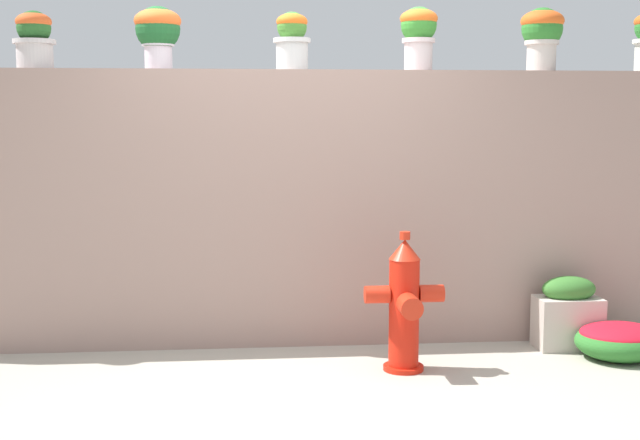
# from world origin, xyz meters

# --- Properties ---
(ground_plane) EXTENTS (24.00, 24.00, 0.00)m
(ground_plane) POSITION_xyz_m (0.00, 0.00, 0.00)
(ground_plane) COLOR #A59E90
(stone_wall) EXTENTS (5.98, 0.31, 1.92)m
(stone_wall) POSITION_xyz_m (0.00, 1.09, 0.96)
(stone_wall) COLOR gray
(stone_wall) RESTS_ON ground
(potted_plant_1) EXTENTS (0.28, 0.28, 0.39)m
(potted_plant_1) POSITION_xyz_m (-1.71, 1.11, 2.14)
(potted_plant_1) COLOR beige
(potted_plant_1) RESTS_ON stone_wall
(potted_plant_2) EXTENTS (0.32, 0.32, 0.42)m
(potted_plant_2) POSITION_xyz_m (-0.88, 1.07, 2.19)
(potted_plant_2) COLOR silver
(potted_plant_2) RESTS_ON stone_wall
(potted_plant_3) EXTENTS (0.26, 0.26, 0.40)m
(potted_plant_3) POSITION_xyz_m (0.03, 1.09, 2.15)
(potted_plant_3) COLOR silver
(potted_plant_3) RESTS_ON stone_wall
(potted_plant_4) EXTENTS (0.26, 0.26, 0.44)m
(potted_plant_4) POSITION_xyz_m (0.92, 1.11, 2.20)
(potted_plant_4) COLOR beige
(potted_plant_4) RESTS_ON stone_wall
(potted_plant_5) EXTENTS (0.31, 0.31, 0.45)m
(potted_plant_5) POSITION_xyz_m (1.81, 1.10, 2.20)
(potted_plant_5) COLOR beige
(potted_plant_5) RESTS_ON stone_wall
(fire_hydrant) EXTENTS (0.50, 0.40, 0.89)m
(fire_hydrant) POSITION_xyz_m (0.69, 0.31, 0.42)
(fire_hydrant) COLOR red
(fire_hydrant) RESTS_ON ground
(flower_bush_left) EXTENTS (0.60, 0.54, 0.25)m
(flower_bush_left) POSITION_xyz_m (2.18, 0.44, 0.13)
(flower_bush_left) COLOR #2C712A
(flower_bush_left) RESTS_ON ground
(planter_box) EXTENTS (0.44, 0.27, 0.51)m
(planter_box) POSITION_xyz_m (1.93, 0.73, 0.24)
(planter_box) COLOR #BBAEA1
(planter_box) RESTS_ON ground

